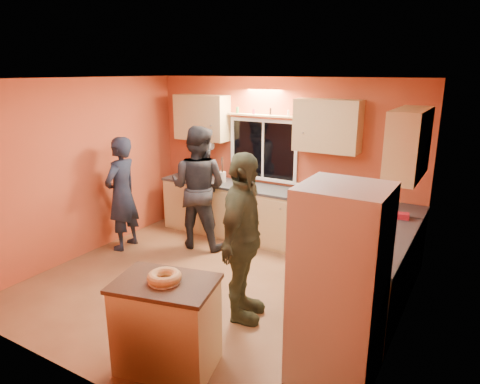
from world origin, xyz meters
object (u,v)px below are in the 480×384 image
Objects in this scene: person_center at (198,188)px; person_right at (242,239)px; island at (167,324)px; refrigerator at (339,286)px; person_left at (122,194)px.

person_right is (1.62, -1.43, -0.01)m from person_center.
person_center is (-1.44, 2.52, 0.51)m from island.
person_left is at bearing 162.57° from refrigerator.
island is at bearing 156.62° from person_right.
refrigerator is at bearing 136.84° from person_center.
person_left is 0.92× the size of person_center.
refrigerator is 1.75× the size of island.
island is 2.94m from person_center.
refrigerator is at bearing -122.94° from person_right.
refrigerator is at bearing 65.28° from person_left.
refrigerator reaches higher than island.
refrigerator is 0.94× the size of person_center.
person_right reaches higher than refrigerator.
person_left is 2.70m from person_right.
island is 0.54× the size of person_center.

